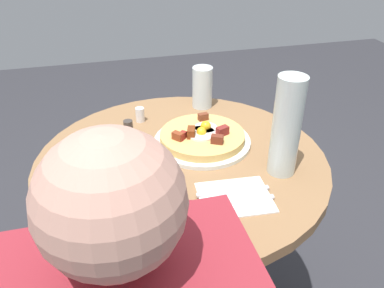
# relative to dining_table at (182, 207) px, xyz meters

# --- Properties ---
(dining_table) EXTENTS (0.80, 0.80, 0.75)m
(dining_table) POSITION_rel_dining_table_xyz_m (0.00, 0.00, 0.00)
(dining_table) COLOR olive
(dining_table) RESTS_ON ground_plane
(pizza_plate) EXTENTS (0.28, 0.28, 0.01)m
(pizza_plate) POSITION_rel_dining_table_xyz_m (0.08, 0.06, 0.18)
(pizza_plate) COLOR silver
(pizza_plate) RESTS_ON dining_table
(breakfast_pizza) EXTENTS (0.25, 0.25, 0.05)m
(breakfast_pizza) POSITION_rel_dining_table_xyz_m (0.08, 0.06, 0.20)
(breakfast_pizza) COLOR #DAAF5F
(breakfast_pizza) RESTS_ON pizza_plate
(bread_plate) EXTENTS (0.16, 0.16, 0.01)m
(bread_plate) POSITION_rel_dining_table_xyz_m (-0.21, -0.04, 0.18)
(bread_plate) COLOR white
(bread_plate) RESTS_ON dining_table
(napkin) EXTENTS (0.18, 0.15, 0.00)m
(napkin) POSITION_rel_dining_table_xyz_m (0.08, -0.20, 0.18)
(napkin) COLOR white
(napkin) RESTS_ON dining_table
(fork) EXTENTS (0.18, 0.03, 0.00)m
(fork) POSITION_rel_dining_table_xyz_m (0.08, -0.19, 0.18)
(fork) COLOR silver
(fork) RESTS_ON napkin
(knife) EXTENTS (0.18, 0.03, 0.00)m
(knife) POSITION_rel_dining_table_xyz_m (0.08, -0.22, 0.18)
(knife) COLOR silver
(knife) RESTS_ON napkin
(water_glass) EXTENTS (0.07, 0.07, 0.14)m
(water_glass) POSITION_rel_dining_table_xyz_m (0.14, 0.30, 0.25)
(water_glass) COLOR silver
(water_glass) RESTS_ON dining_table
(water_bottle) EXTENTS (0.07, 0.07, 0.26)m
(water_bottle) POSITION_rel_dining_table_xyz_m (0.24, -0.13, 0.31)
(water_bottle) COLOR silver
(water_bottle) RESTS_ON dining_table
(salt_shaker) EXTENTS (0.03, 0.03, 0.05)m
(salt_shaker) POSITION_rel_dining_table_xyz_m (-0.08, 0.24, 0.20)
(salt_shaker) COLOR white
(salt_shaker) RESTS_ON dining_table
(pepper_shaker) EXTENTS (0.03, 0.03, 0.05)m
(pepper_shaker) POSITION_rel_dining_table_xyz_m (-0.12, 0.17, 0.20)
(pepper_shaker) COLOR #3F3833
(pepper_shaker) RESTS_ON dining_table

